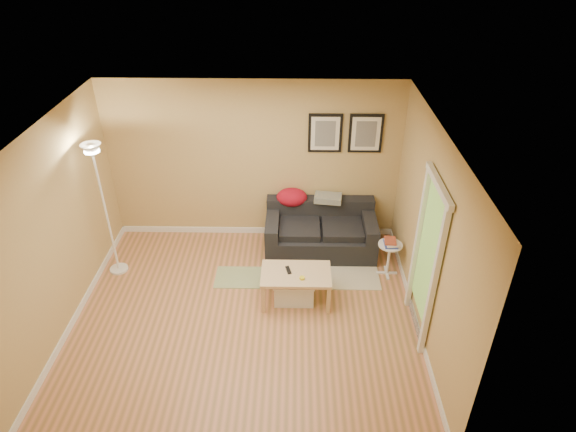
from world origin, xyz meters
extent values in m
plane|color=tan|center=(0.00, 0.00, 0.00)|extent=(4.50, 4.50, 0.00)
plane|color=white|center=(0.00, 0.00, 2.60)|extent=(4.50, 4.50, 0.00)
plane|color=tan|center=(0.00, 2.00, 1.30)|extent=(4.50, 0.00, 4.50)
plane|color=tan|center=(0.00, -2.00, 1.30)|extent=(4.50, 0.00, 4.50)
plane|color=tan|center=(-2.25, 0.00, 1.30)|extent=(0.00, 4.00, 4.00)
plane|color=tan|center=(2.25, 0.00, 1.30)|extent=(0.00, 4.00, 4.00)
cube|color=white|center=(0.00, 1.99, 0.05)|extent=(4.50, 0.02, 0.10)
cube|color=white|center=(-2.24, 0.00, 0.05)|extent=(0.02, 4.00, 0.10)
cube|color=white|center=(2.24, 0.00, 0.05)|extent=(0.02, 4.00, 0.10)
cube|color=beige|center=(1.27, 0.97, 0.01)|extent=(1.25, 0.85, 0.01)
cube|color=#668C4C|center=(-0.17, 0.80, 0.01)|extent=(0.70, 0.50, 0.01)
cube|color=black|center=(0.56, 0.39, 0.48)|extent=(0.09, 0.17, 0.02)
cylinder|color=yellow|center=(0.75, 0.21, 0.49)|extent=(0.07, 0.07, 0.03)
camera|label=1|loc=(0.65, -4.84, 4.61)|focal=30.61mm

